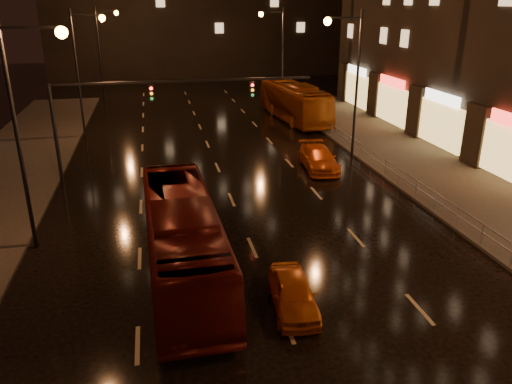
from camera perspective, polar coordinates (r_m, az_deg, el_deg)
ground at (r=31.86m, az=-3.95°, el=1.73°), size 140.00×140.00×0.00m
sidewalk_right at (r=32.07m, az=22.05°, el=0.47°), size 7.00×70.00×0.15m
traffic_signal at (r=30.41m, az=-13.79°, el=9.51°), size 15.31×0.32×6.20m
railing_right at (r=32.65m, az=14.57°, el=3.23°), size 0.05×56.00×1.00m
bus_red at (r=20.22m, az=-8.39°, el=-5.19°), size 3.03×11.65×3.23m
bus_curb at (r=47.54m, az=4.38°, el=10.25°), size 3.89×12.44×3.41m
taxi_near at (r=18.32m, az=4.26°, el=-11.44°), size 1.85×3.87×1.28m
taxi_far at (r=33.42m, az=7.17°, el=3.83°), size 2.39×5.11×1.44m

